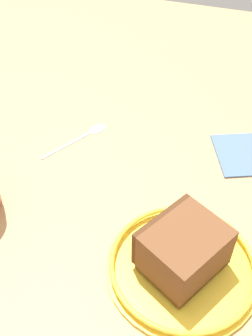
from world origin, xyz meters
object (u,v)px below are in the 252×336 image
(small_plate, at_px, (182,266))
(cake_slice, at_px, (183,249))
(teaspoon, at_px, (88,133))
(folded_napkin, at_px, (251,153))

(small_plate, distance_m, cake_slice, 0.03)
(teaspoon, distance_m, folded_napkin, 0.25)
(cake_slice, distance_m, folded_napkin, 0.23)
(cake_slice, xyz_separation_m, folded_napkin, (-0.06, -0.22, -0.04))
(folded_napkin, bearing_deg, cake_slice, 75.15)
(cake_slice, height_order, teaspoon, cake_slice)
(teaspoon, bearing_deg, small_plate, 135.04)
(small_plate, bearing_deg, folded_napkin, -104.20)
(small_plate, distance_m, folded_napkin, 0.23)
(small_plate, relative_size, teaspoon, 1.60)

